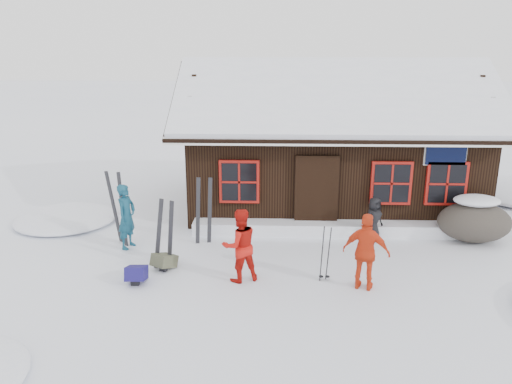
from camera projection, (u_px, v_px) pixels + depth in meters
ground at (282, 271)px, 10.90m from camera, size 120.00×120.00×0.00m
mountain_hut at (330, 153)px, 15.18m from camera, size 8.90×6.09×4.42m
snow_drift at (339, 228)px, 12.96m from camera, size 7.60×0.60×0.35m
snow_mounds at (347, 240)px, 12.63m from camera, size 20.60×13.20×0.48m
skier_teal at (127, 216)px, 11.96m from camera, size 0.53×0.67×1.59m
skier_orange_left at (240, 245)px, 10.26m from camera, size 0.93×0.85×1.57m
skier_orange_right at (366, 252)px, 9.89m from camera, size 1.01×0.67×1.60m
skier_crouched at (374, 219)px, 12.44m from camera, size 0.65×0.64×1.13m
boulder at (474, 221)px, 12.45m from camera, size 1.80×1.35×1.06m
ski_pair_left at (165, 235)px, 10.83m from camera, size 0.55×0.18×1.65m
ski_pair_mid at (118, 209)px, 12.21m from camera, size 0.55×0.37×1.87m
ski_pair_right at (204, 212)px, 12.22m from camera, size 0.46×0.11×1.74m
ski_poles at (325, 255)px, 10.32m from camera, size 0.22×0.11×1.23m
backpack_blue at (137, 276)px, 10.33m from camera, size 0.42×0.54×0.28m
backpack_olive at (164, 263)px, 10.96m from camera, size 0.57×0.62×0.27m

